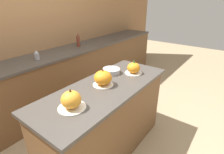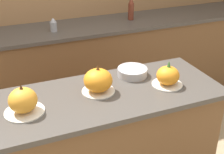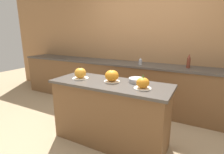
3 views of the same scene
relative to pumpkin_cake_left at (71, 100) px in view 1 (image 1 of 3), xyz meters
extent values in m
plane|color=tan|center=(0.48, 0.02, -0.96)|extent=(12.00, 12.00, 0.00)
cube|color=#9E7047|center=(0.48, 1.64, 0.29)|extent=(8.00, 0.06, 2.50)
cube|color=brown|center=(0.48, 0.02, -0.53)|extent=(1.57, 0.57, 0.85)
cube|color=#47423D|center=(0.48, 0.02, -0.09)|extent=(1.63, 0.63, 0.03)
cube|color=brown|center=(0.48, 1.31, -0.51)|extent=(6.00, 0.56, 0.89)
cube|color=#47423D|center=(0.48, 1.31, -0.05)|extent=(6.00, 0.60, 0.03)
cylinder|color=silver|center=(0.00, 0.00, -0.07)|extent=(0.23, 0.23, 0.01)
ellipsoid|color=orange|center=(0.00, 0.00, 0.01)|extent=(0.17, 0.17, 0.15)
cone|color=#4C2D14|center=(0.00, 0.00, 0.09)|extent=(0.02, 0.02, 0.03)
cylinder|color=silver|center=(0.48, 0.06, -0.07)|extent=(0.22, 0.22, 0.01)
ellipsoid|color=orange|center=(0.48, 0.06, 0.01)|extent=(0.19, 0.19, 0.15)
cone|color=brown|center=(0.48, 0.06, 0.10)|extent=(0.03, 0.03, 0.04)
cylinder|color=silver|center=(0.94, -0.03, -0.07)|extent=(0.21, 0.21, 0.01)
ellipsoid|color=orange|center=(0.94, -0.03, 0.00)|extent=(0.15, 0.15, 0.13)
cone|color=#38702D|center=(0.94, -0.03, 0.08)|extent=(0.03, 0.03, 0.05)
cylinder|color=maroon|center=(1.32, 1.33, 0.06)|extent=(0.06, 0.06, 0.17)
cone|color=maroon|center=(1.32, 1.33, 0.18)|extent=(0.05, 0.05, 0.07)
cylinder|color=#99999E|center=(0.47, 1.26, 0.02)|extent=(0.07, 0.07, 0.09)
cone|color=#99999E|center=(0.47, 1.26, 0.08)|extent=(0.06, 0.06, 0.04)
cylinder|color=#ADADB2|center=(0.79, 0.19, -0.05)|extent=(0.21, 0.21, 0.06)
camera|label=1|loc=(-0.77, -1.00, 0.76)|focal=28.00mm
camera|label=2|loc=(-0.11, -1.60, 0.93)|focal=50.00mm
camera|label=3|loc=(1.55, -1.94, 0.57)|focal=28.00mm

